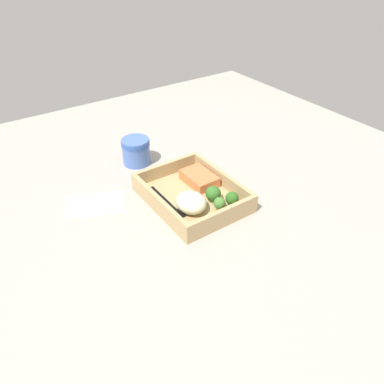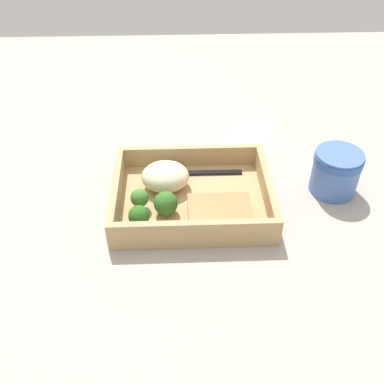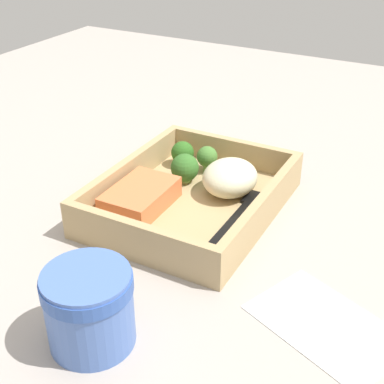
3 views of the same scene
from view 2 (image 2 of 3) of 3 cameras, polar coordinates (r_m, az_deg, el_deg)
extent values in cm
cube|color=#A2988F|center=(80.58, 0.00, -2.01)|extent=(160.00, 160.00, 2.00)
cube|color=tan|center=(79.52, 0.00, -1.16)|extent=(27.37, 21.65, 1.20)
cube|color=tan|center=(85.92, -0.26, 4.65)|extent=(27.37, 1.20, 4.00)
cube|color=tan|center=(70.29, 0.32, -5.06)|extent=(27.37, 1.20, 4.00)
cube|color=tan|center=(79.29, 9.49, 0.51)|extent=(1.20, 19.25, 4.00)
cube|color=tan|center=(78.54, -9.58, 0.05)|extent=(1.20, 19.25, 4.00)
cube|color=#DE7041|center=(74.37, 3.51, -2.64)|extent=(10.44, 7.02, 2.91)
ellipsoid|color=beige|center=(80.28, -3.41, 1.99)|extent=(8.53, 7.45, 4.76)
cylinder|color=#84AF5E|center=(76.07, -3.31, -2.38)|extent=(1.54, 1.54, 1.11)
sphere|color=#336726|center=(74.95, -3.36, -1.43)|extent=(4.06, 4.06, 4.06)
cylinder|color=#84A75B|center=(74.27, -6.67, -3.88)|extent=(1.32, 1.32, 1.18)
sphere|color=#2D601E|center=(73.22, -6.76, -3.01)|extent=(3.47, 3.47, 3.47)
cylinder|color=#75A357|center=(77.17, -6.58, -1.65)|extent=(1.18, 1.18, 1.55)
sphere|color=#457630|center=(76.10, -6.68, -0.74)|extent=(3.11, 3.11, 3.11)
cube|color=black|center=(84.59, 2.17, 2.47)|extent=(12.41, 1.18, 0.44)
cube|color=black|center=(84.46, -3.19, 2.36)|extent=(3.41, 2.22, 0.44)
cylinder|color=#496BB6|center=(84.38, 17.78, 2.42)|extent=(8.36, 8.36, 8.10)
cylinder|color=#3356A8|center=(82.72, 18.18, 4.02)|extent=(8.61, 8.61, 1.46)
cube|color=white|center=(98.92, 7.21, 7.43)|extent=(14.57, 17.30, 0.24)
camera|label=1|loc=(1.24, -42.62, 35.50)|focal=35.00mm
camera|label=3|loc=(1.07, 34.17, 26.61)|focal=50.00mm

